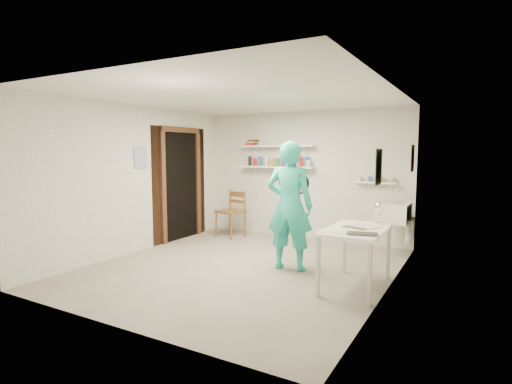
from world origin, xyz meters
The scene contains 27 objects.
floor centered at (0.00, 0.00, -0.01)m, with size 4.00×4.50×0.02m, color slate.
ceiling centered at (0.00, 0.00, 2.41)m, with size 4.00×4.50×0.02m, color silver.
wall_back centered at (0.00, 2.26, 1.20)m, with size 4.00×0.02×2.40m, color silver.
wall_front centered at (0.00, -2.26, 1.20)m, with size 4.00×0.02×2.40m, color silver.
wall_left centered at (-2.01, 0.00, 1.20)m, with size 0.02×4.50×2.40m, color silver.
wall_right centered at (2.01, 0.00, 1.20)m, with size 0.02×4.50×2.40m, color silver.
doorway_recess centered at (-1.99, 1.05, 1.00)m, with size 0.02×0.90×2.00m, color black.
corridor_box centered at (-2.70, 1.05, 1.05)m, with size 1.40×1.50×2.10m, color brown.
door_lintel centered at (-1.97, 1.05, 2.05)m, with size 0.06×1.05×0.10m, color brown.
door_jamb_near centered at (-1.97, 0.55, 1.00)m, with size 0.06×0.10×2.00m, color brown.
door_jamb_far centered at (-1.97, 1.55, 1.00)m, with size 0.06×0.10×2.00m, color brown.
shelf_lower centered at (-0.50, 2.13, 1.35)m, with size 1.50×0.22×0.03m, color white.
shelf_upper centered at (-0.50, 2.13, 1.75)m, with size 1.50×0.22×0.03m, color white.
ledge_shelf centered at (1.35, 2.17, 1.12)m, with size 0.70×0.14×0.03m, color white.
poster_left centered at (-1.99, 0.05, 1.55)m, with size 0.01×0.28×0.36m, color #334C7F.
poster_right_a centered at (1.99, 1.80, 1.55)m, with size 0.01×0.34×0.42m, color #995933.
poster_right_b centered at (1.99, -0.55, 1.50)m, with size 0.01×0.30×0.38m, color #3F724C.
belfast_sink centered at (1.75, 1.70, 0.70)m, with size 0.48×0.60×0.30m, color white.
man centered at (0.62, 0.26, 0.90)m, with size 0.66×0.43×1.80m, color #28CAB9.
wall_clock centered at (0.65, 0.47, 1.20)m, with size 0.32×0.32×0.04m, color beige.
wooden_chair centered at (-1.27, 1.64, 0.49)m, with size 0.46×0.44×0.99m, color brown.
work_table centered at (1.64, -0.05, 0.37)m, with size 0.66×1.10×0.73m, color white.
desk_lamp centered at (1.82, 0.39, 0.95)m, with size 0.14×0.14×0.14m, color silver.
spray_cans centered at (-0.50, 2.13, 1.45)m, with size 1.34×0.06×0.17m.
book_stack centered at (-1.06, 2.13, 1.83)m, with size 0.26×0.14×0.14m.
ledge_pots centered at (1.35, 2.17, 1.18)m, with size 0.48×0.07×0.09m.
papers centered at (1.64, -0.05, 0.74)m, with size 0.30×0.22×0.02m.
Camera 1 is at (2.90, -4.77, 1.67)m, focal length 28.00 mm.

